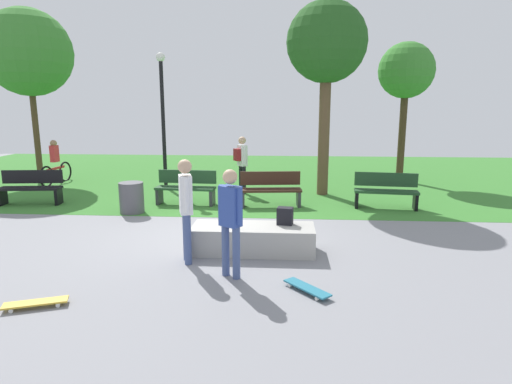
% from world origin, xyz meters
% --- Properties ---
extents(ground_plane, '(28.00, 28.00, 0.00)m').
position_xyz_m(ground_plane, '(0.00, 0.00, 0.00)').
color(ground_plane, gray).
extents(grass_lawn, '(26.60, 12.78, 0.01)m').
position_xyz_m(grass_lawn, '(0.00, 7.61, 0.00)').
color(grass_lawn, '#387A2D').
rests_on(grass_lawn, ground_plane).
extents(concrete_ledge, '(2.23, 0.81, 0.49)m').
position_xyz_m(concrete_ledge, '(0.99, -1.13, 0.24)').
color(concrete_ledge, '#A8A59E').
rests_on(concrete_ledge, ground_plane).
extents(backpack_on_ledge, '(0.31, 0.25, 0.32)m').
position_xyz_m(backpack_on_ledge, '(1.57, -0.98, 0.65)').
color(backpack_on_ledge, black).
rests_on(backpack_on_ledge, concrete_ledge).
extents(skater_performing_trick, '(0.29, 0.41, 1.77)m').
position_xyz_m(skater_performing_trick, '(-0.09, -1.74, 1.04)').
color(skater_performing_trick, '#3F5184').
rests_on(skater_performing_trick, ground_plane).
extents(skater_watching, '(0.38, 0.34, 1.70)m').
position_xyz_m(skater_watching, '(0.74, -2.33, 1.00)').
color(skater_watching, '#3F5184').
rests_on(skater_watching, ground_plane).
extents(skateboard_by_ledge, '(0.68, 0.73, 0.08)m').
position_xyz_m(skateboard_by_ledge, '(1.90, -2.82, 0.06)').
color(skateboard_by_ledge, teal).
rests_on(skateboard_by_ledge, ground_plane).
extents(skateboard_spare, '(0.82, 0.47, 0.08)m').
position_xyz_m(skateboard_spare, '(-1.73, -3.54, 0.06)').
color(skateboard_spare, gold).
rests_on(skateboard_spare, ground_plane).
extents(park_bench_near_lamppost, '(1.65, 0.66, 0.91)m').
position_xyz_m(park_bench_near_lamppost, '(-5.28, 2.30, 0.48)').
color(park_bench_near_lamppost, black).
rests_on(park_bench_near_lamppost, ground_plane).
extents(park_bench_far_right, '(1.64, 0.65, 0.91)m').
position_xyz_m(park_bench_far_right, '(1.18, 2.50, 0.48)').
color(park_bench_far_right, '#331E14').
rests_on(park_bench_far_right, ground_plane).
extents(park_bench_center_lawn, '(1.64, 0.65, 0.91)m').
position_xyz_m(park_bench_center_lawn, '(4.18, 2.50, 0.48)').
color(park_bench_center_lawn, '#1E4223').
rests_on(park_bench_center_lawn, ground_plane).
extents(park_bench_near_path, '(1.63, 0.57, 0.91)m').
position_xyz_m(park_bench_near_path, '(-1.11, 2.60, 0.48)').
color(park_bench_near_path, '#1E4223').
rests_on(park_bench_near_path, ground_plane).
extents(tree_broad_elm, '(2.28, 2.28, 5.53)m').
position_xyz_m(tree_broad_elm, '(2.68, 4.16, 4.31)').
color(tree_broad_elm, brown).
rests_on(tree_broad_elm, grass_lawn).
extents(tree_tall_oak, '(1.88, 1.88, 4.73)m').
position_xyz_m(tree_tall_oak, '(5.61, 6.73, 3.73)').
color(tree_tall_oak, '#42301E').
rests_on(tree_tall_oak, grass_lawn).
extents(tree_leaning_ash, '(2.96, 2.96, 5.90)m').
position_xyz_m(tree_leaning_ash, '(-7.33, 6.22, 4.40)').
color(tree_leaning_ash, '#4C3823').
rests_on(tree_leaning_ash, grass_lawn).
extents(lamp_post, '(0.28, 0.28, 4.22)m').
position_xyz_m(lamp_post, '(-2.30, 4.83, 2.56)').
color(lamp_post, black).
rests_on(lamp_post, ground_plane).
extents(trash_bin, '(0.60, 0.60, 0.77)m').
position_xyz_m(trash_bin, '(-2.24, 1.56, 0.38)').
color(trash_bin, '#4C4C51').
rests_on(trash_bin, ground_plane).
extents(pedestrian_with_backpack, '(0.44, 0.43, 1.72)m').
position_xyz_m(pedestrian_with_backpack, '(0.24, 4.18, 1.03)').
color(pedestrian_with_backpack, black).
rests_on(pedestrian_with_backpack, ground_plane).
extents(cyclist_on_bicycle, '(0.22, 1.82, 1.52)m').
position_xyz_m(cyclist_on_bicycle, '(-6.23, 5.32, 0.63)').
color(cyclist_on_bicycle, black).
rests_on(cyclist_on_bicycle, ground_plane).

